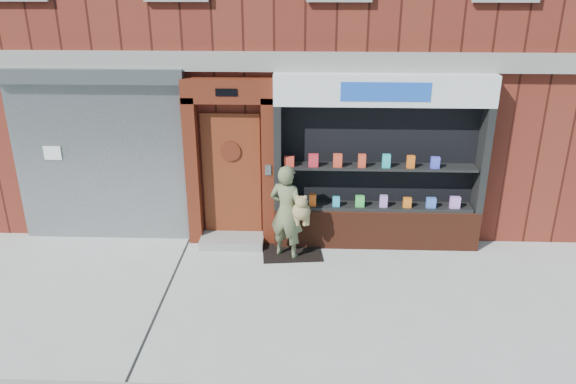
{
  "coord_description": "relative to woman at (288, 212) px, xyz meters",
  "views": [
    {
      "loc": [
        0.56,
        -7.08,
        4.55
      ],
      "look_at": [
        0.26,
        1.0,
        1.3
      ],
      "focal_mm": 35.0,
      "sensor_mm": 36.0,
      "label": 1
    }
  ],
  "objects": [
    {
      "name": "pharmacy_bay",
      "position": [
        1.5,
        0.49,
        0.56
      ],
      "size": [
        3.5,
        0.41,
        3.0
      ],
      "color": "#532113",
      "rests_on": "ground"
    },
    {
      "name": "red_door_bay",
      "position": [
        -0.99,
        0.54,
        0.64
      ],
      "size": [
        1.52,
        0.58,
        2.9
      ],
      "color": "#4C180D",
      "rests_on": "ground"
    },
    {
      "name": "ground",
      "position": [
        -0.24,
        -1.32,
        -0.82
      ],
      "size": [
        80.0,
        80.0,
        0.0
      ],
      "primitive_type": "plane",
      "color": "#9E9E99",
      "rests_on": "ground"
    },
    {
      "name": "shutter_bay",
      "position": [
        -3.24,
        0.6,
        0.9
      ],
      "size": [
        3.1,
        0.3,
        3.04
      ],
      "color": "gray",
      "rests_on": "ground"
    },
    {
      "name": "woman",
      "position": [
        0.0,
        0.0,
        0.0
      ],
      "size": [
        0.74,
        0.59,
        1.61
      ],
      "color": "#5B6240",
      "rests_on": "ground"
    },
    {
      "name": "doormat",
      "position": [
        0.06,
        0.1,
        -0.8
      ],
      "size": [
        1.06,
        0.8,
        0.02
      ],
      "primitive_type": "cube",
      "rotation": [
        0.0,
        0.0,
        0.11
      ],
      "color": "black",
      "rests_on": "ground"
    }
  ]
}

